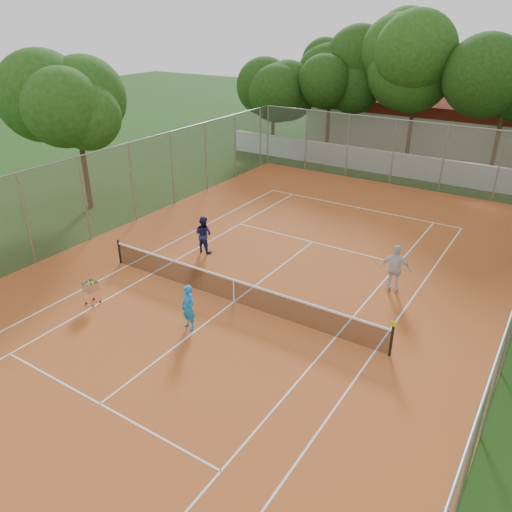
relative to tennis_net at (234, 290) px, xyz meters
The scene contains 12 objects.
ground 0.51m from the tennis_net, ahead, with size 120.00×120.00×0.00m, color #16350E.
court_pad 0.50m from the tennis_net, ahead, with size 18.00×34.00×0.02m, color #B05422.
court_lines 0.49m from the tennis_net, ahead, with size 10.98×23.78×0.01m, color white.
tennis_net is the anchor object (origin of this frame).
perimeter_fence 1.49m from the tennis_net, ahead, with size 18.00×34.00×4.00m, color slate.
boundary_wall 19.00m from the tennis_net, 90.00° to the left, with size 26.00×0.30×1.50m, color white.
clubhouse 29.12m from the tennis_net, 93.95° to the left, with size 16.40×9.00×4.40m, color beige.
tropical_trees 22.45m from the tennis_net, 90.00° to the left, with size 29.00×19.00×10.00m, color black.
player_near 2.24m from the tennis_net, 97.81° to the right, with size 0.59×0.39×1.61m, color #1880D0.
player_far_left 4.64m from the tennis_net, 141.87° to the left, with size 0.81×0.63×1.67m, color #1A1E50.
player_far_right 6.15m from the tennis_net, 40.57° to the left, with size 1.13×0.47×1.92m, color silver.
ball_hopper 5.19m from the tennis_net, 145.83° to the right, with size 0.46×0.46×0.97m, color silver.
Camera 1 is at (9.28, -12.90, 9.64)m, focal length 35.00 mm.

